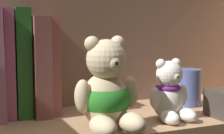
% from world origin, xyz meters
% --- Properties ---
extents(shelf_board, '(0.77, 0.26, 0.02)m').
position_xyz_m(shelf_board, '(0.00, 0.00, 0.01)').
color(shelf_board, '#A87F5B').
rests_on(shelf_board, ground).
extents(shelf_back_panel, '(0.79, 0.01, 0.29)m').
position_xyz_m(shelf_back_panel, '(0.00, 0.14, 0.15)').
color(shelf_back_panel, '#7D5D4C').
rests_on(shelf_back_panel, ground).
extents(book_6, '(0.02, 0.10, 0.22)m').
position_xyz_m(book_6, '(-0.20, 0.10, 0.13)').
color(book_6, '#AB527C').
rests_on(book_6, shelf_board).
extents(book_7, '(0.03, 0.11, 0.22)m').
position_xyz_m(book_7, '(-0.17, 0.10, 0.13)').
color(book_7, '#225B21').
rests_on(book_7, shelf_board).
extents(book_8, '(0.03, 0.13, 0.20)m').
position_xyz_m(book_8, '(-0.14, 0.10, 0.12)').
color(book_8, brown).
rests_on(book_8, shelf_board).
extents(book_9, '(0.02, 0.10, 0.20)m').
position_xyz_m(book_9, '(-0.11, 0.10, 0.12)').
color(book_9, '#954F4F').
rests_on(book_9, shelf_board).
extents(teddy_bear_larger, '(0.12, 0.13, 0.17)m').
position_xyz_m(teddy_bear_larger, '(-0.05, -0.07, 0.09)').
color(teddy_bear_larger, beige).
rests_on(teddy_bear_larger, shelf_board).
extents(teddy_bear_smaller, '(0.09, 0.09, 0.12)m').
position_xyz_m(teddy_bear_smaller, '(0.09, -0.06, 0.07)').
color(teddy_bear_smaller, white).
rests_on(teddy_bear_smaller, shelf_board).
extents(pillar_candle, '(0.06, 0.06, 0.08)m').
position_xyz_m(pillar_candle, '(0.20, 0.03, 0.06)').
color(pillar_candle, '#4C5B99').
rests_on(pillar_candle, shelf_board).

